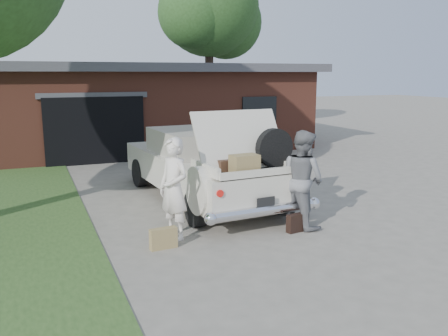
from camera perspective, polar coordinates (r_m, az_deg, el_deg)
name	(u,v)px	position (r m, az deg, el deg)	size (l,w,h in m)	color
ground	(236,230)	(9.14, 1.46, -7.47)	(90.00, 90.00, 0.00)	gray
house	(145,105)	(19.93, -9.53, 7.50)	(12.80, 7.80, 3.30)	brown
tree_right	(210,12)	(25.60, -1.66, 18.29)	(5.89, 5.12, 8.89)	#38281E
sedan	(204,164)	(11.15, -2.46, 0.44)	(2.59, 5.85, 2.21)	beige
woman_left	(174,189)	(8.50, -6.07, -2.50)	(0.67, 0.44, 1.84)	silver
woman_right	(303,179)	(9.24, 9.43, -1.32)	(0.92, 0.72, 1.89)	slate
suitcase_left	(163,238)	(8.22, -7.30, -8.39)	(0.47, 0.15, 0.36)	#9D8550
suitcase_right	(298,223)	(9.11, 8.84, -6.51)	(0.45, 0.14, 0.35)	black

